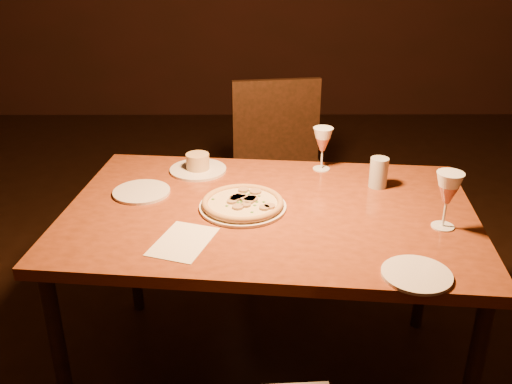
{
  "coord_description": "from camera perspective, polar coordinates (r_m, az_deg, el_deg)",
  "views": [
    {
      "loc": [
        -0.08,
        -1.92,
        1.7
      ],
      "look_at": [
        -0.07,
        -0.05,
        0.82
      ],
      "focal_mm": 40.0,
      "sensor_mm": 36.0,
      "label": 1
    }
  ],
  "objects": [
    {
      "name": "pizza_plate",
      "position": [
        2.03,
        -1.34,
        -1.17
      ],
      "size": [
        0.31,
        0.31,
        0.03
      ],
      "color": "silver",
      "rests_on": "dining_table"
    },
    {
      "name": "chair_far",
      "position": [
        3.01,
        2.46,
        2.67
      ],
      "size": [
        0.53,
        0.53,
        0.97
      ],
      "rotation": [
        0.0,
        0.0,
        0.14
      ],
      "color": "black",
      "rests_on": "floor"
    },
    {
      "name": "menu_card",
      "position": [
        1.84,
        -7.29,
        -4.93
      ],
      "size": [
        0.23,
        0.27,
        0.0
      ],
      "primitive_type": "cube",
      "rotation": [
        0.0,
        0.0,
        -0.33
      ],
      "color": "silver",
      "rests_on": "dining_table"
    },
    {
      "name": "side_plate_left",
      "position": [
        2.19,
        -11.37,
        0.01
      ],
      "size": [
        0.21,
        0.21,
        0.01
      ],
      "primitive_type": "cylinder",
      "color": "silver",
      "rests_on": "dining_table"
    },
    {
      "name": "side_plate_near",
      "position": [
        1.72,
        15.77,
        -7.95
      ],
      "size": [
        0.2,
        0.2,
        0.01
      ],
      "primitive_type": "cylinder",
      "color": "silver",
      "rests_on": "dining_table"
    },
    {
      "name": "wine_glass_far",
      "position": [
        2.35,
        6.65,
        4.31
      ],
      "size": [
        0.08,
        0.08,
        0.18
      ],
      "primitive_type": null,
      "color": "#B6604C",
      "rests_on": "dining_table"
    },
    {
      "name": "water_tumbler",
      "position": [
        2.24,
        12.16,
        1.92
      ],
      "size": [
        0.07,
        0.07,
        0.12
      ],
      "primitive_type": "cylinder",
      "color": "#AAB4BA",
      "rests_on": "dining_table"
    },
    {
      "name": "dining_table",
      "position": [
        2.07,
        1.34,
        -3.4
      ],
      "size": [
        1.54,
        1.08,
        0.78
      ],
      "rotation": [
        0.0,
        0.0,
        -0.1
      ],
      "color": "#93421F",
      "rests_on": "floor"
    },
    {
      "name": "wine_glass_right",
      "position": [
        1.97,
        18.52,
        -0.8
      ],
      "size": [
        0.09,
        0.09,
        0.2
      ],
      "primitive_type": null,
      "color": "#B6604C",
      "rests_on": "dining_table"
    },
    {
      "name": "floor",
      "position": [
        2.56,
        1.65,
        -16.33
      ],
      "size": [
        7.0,
        7.0,
        0.0
      ],
      "primitive_type": "plane",
      "color": "black",
      "rests_on": "ground"
    },
    {
      "name": "ramekin_saucer",
      "position": [
        2.35,
        -5.83,
        2.65
      ],
      "size": [
        0.23,
        0.23,
        0.07
      ],
      "color": "silver",
      "rests_on": "dining_table"
    }
  ]
}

